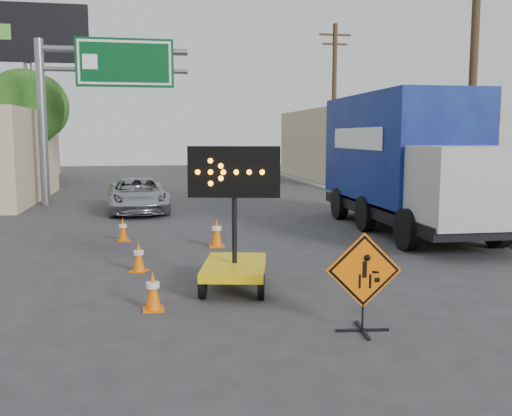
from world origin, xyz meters
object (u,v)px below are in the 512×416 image
object	(u,v)px
pickup_truck	(138,195)
arrow_board	(235,257)
construction_sign	(363,279)
box_truck	(406,169)

from	to	relation	value
pickup_truck	arrow_board	bearing A→B (deg)	-84.14
construction_sign	box_truck	xyz separation A→B (m)	(4.59, 8.46, 1.09)
arrow_board	pickup_truck	distance (m)	11.77
box_truck	construction_sign	bearing A→B (deg)	-117.30
construction_sign	pickup_truck	bearing A→B (deg)	111.36
pickup_truck	box_truck	world-z (taller)	box_truck
arrow_board	box_truck	bearing A→B (deg)	56.18
construction_sign	pickup_truck	world-z (taller)	construction_sign
arrow_board	box_truck	world-z (taller)	box_truck
pickup_truck	box_truck	size ratio (longest dim) A/B	0.53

